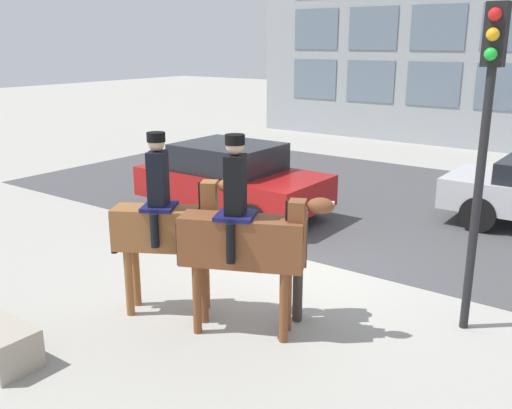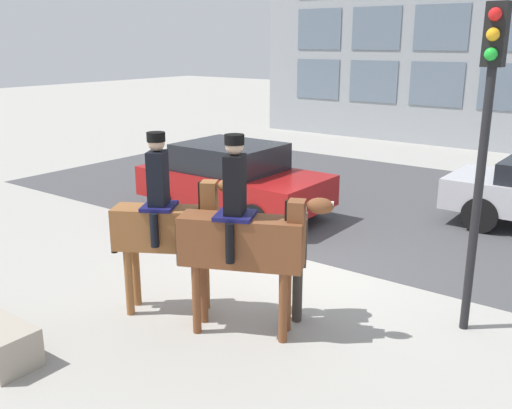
% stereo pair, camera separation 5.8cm
% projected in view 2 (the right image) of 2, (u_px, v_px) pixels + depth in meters
% --- Properties ---
extents(ground_plane, '(80.00, 80.00, 0.00)m').
position_uv_depth(ground_plane, '(296.00, 270.00, 9.40)').
color(ground_plane, '#9E9B93').
extents(road_surface, '(19.26, 8.50, 0.01)m').
position_uv_depth(road_surface, '(408.00, 206.00, 13.06)').
color(road_surface, '#444447').
rests_on(road_surface, ground_plane).
extents(mounted_horse_lead, '(1.69, 1.16, 2.51)m').
position_uv_depth(mounted_horse_lead, '(168.00, 222.00, 7.61)').
color(mounted_horse_lead, brown).
rests_on(mounted_horse_lead, ground_plane).
extents(mounted_horse_companion, '(1.87, 1.08, 2.57)m').
position_uv_depth(mounted_horse_companion, '(244.00, 236.00, 7.05)').
color(mounted_horse_companion, brown).
rests_on(mounted_horse_companion, ground_plane).
extents(pedestrian_bystander, '(0.73, 0.76, 1.66)m').
position_uv_depth(pedestrian_bystander, '(297.00, 251.00, 7.50)').
color(pedestrian_bystander, '#332D28').
rests_on(pedestrian_bystander, ground_plane).
extents(street_car_near_lane, '(4.07, 2.03, 1.54)m').
position_uv_depth(street_car_near_lane, '(233.00, 178.00, 12.27)').
color(street_car_near_lane, maroon).
rests_on(street_car_near_lane, ground_plane).
extents(traffic_light, '(0.24, 0.29, 4.07)m').
position_uv_depth(traffic_light, '(486.00, 121.00, 6.74)').
color(traffic_light, black).
rests_on(traffic_light, ground_plane).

